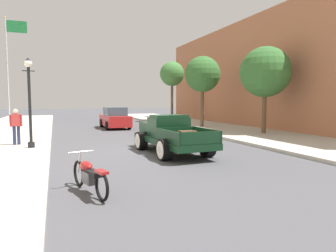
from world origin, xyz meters
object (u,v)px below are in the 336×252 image
object	(u,v)px
street_lamp_near	(29,96)
hotrod_truck_dark_green	(170,134)
pedestrian_sidewalk_left	(16,124)
motorcycle_parked	(89,175)
street_tree_third	(172,74)
street_tree_second	(202,74)
car_background_red	(115,118)
street_tree_nearest	(265,72)
flagpole	(10,59)

from	to	relation	value
street_lamp_near	hotrod_truck_dark_green	bearing A→B (deg)	-23.26
hotrod_truck_dark_green	pedestrian_sidewalk_left	distance (m)	7.17
pedestrian_sidewalk_left	street_lamp_near	distance (m)	1.89
motorcycle_parked	street_tree_third	world-z (taller)	street_tree_third
motorcycle_parked	street_tree_third	distance (m)	24.45
pedestrian_sidewalk_left	street_lamp_near	bearing A→B (deg)	-59.99
hotrod_truck_dark_green	motorcycle_parked	bearing A→B (deg)	-129.23
street_tree_second	street_tree_third	bearing A→B (deg)	86.94
car_background_red	street_tree_third	xyz separation A→B (m)	(6.83, 5.18, 4.04)
pedestrian_sidewalk_left	street_tree_third	size ratio (longest dim) A/B	0.28
motorcycle_parked	car_background_red	bearing A→B (deg)	77.30
street_tree_second	street_tree_third	xyz separation A→B (m)	(0.40, 7.53, 0.62)
street_tree_second	car_background_red	bearing A→B (deg)	159.96
street_tree_nearest	street_tree_second	bearing A→B (deg)	103.21
street_lamp_near	street_tree_nearest	world-z (taller)	street_tree_nearest
hotrod_truck_dark_green	street_lamp_near	distance (m)	6.23
street_tree_third	flagpole	bearing A→B (deg)	177.19
flagpole	street_tree_second	distance (m)	16.58
car_background_red	pedestrian_sidewalk_left	distance (m)	10.23
street_lamp_near	motorcycle_parked	bearing A→B (deg)	-76.39
car_background_red	flagpole	world-z (taller)	flagpole
hotrod_truck_dark_green	street_tree_nearest	bearing A→B (deg)	25.36
pedestrian_sidewalk_left	flagpole	xyz separation A→B (m)	(-1.77, 14.11, 4.68)
hotrod_truck_dark_green	street_tree_third	bearing A→B (deg)	68.38
street_tree_second	pedestrian_sidewalk_left	bearing A→B (deg)	-154.92
car_background_red	pedestrian_sidewalk_left	world-z (taller)	pedestrian_sidewalk_left
street_tree_nearest	motorcycle_parked	bearing A→B (deg)	-144.12
hotrod_truck_dark_green	pedestrian_sidewalk_left	size ratio (longest dim) A/B	3.03
pedestrian_sidewalk_left	street_tree_second	bearing A→B (deg)	25.08
hotrod_truck_dark_green	flagpole	xyz separation A→B (m)	(-7.98, 17.67, 5.02)
car_background_red	motorcycle_parked	bearing A→B (deg)	-102.70
hotrod_truck_dark_green	motorcycle_parked	world-z (taller)	hotrod_truck_dark_green
street_tree_nearest	street_tree_third	bearing A→B (deg)	94.11
pedestrian_sidewalk_left	motorcycle_parked	bearing A→B (deg)	-73.79
pedestrian_sidewalk_left	street_lamp_near	size ratio (longest dim) A/B	0.43
pedestrian_sidewalk_left	street_tree_third	distance (m)	18.98
motorcycle_parked	street_tree_third	xyz separation A→B (m)	(10.53, 21.62, 4.36)
hotrod_truck_dark_green	car_background_red	bearing A→B (deg)	90.53
flagpole	car_background_red	bearing A→B (deg)	-36.87
street_lamp_near	street_tree_third	size ratio (longest dim) A/B	0.65
street_lamp_near	flagpole	bearing A→B (deg)	99.14
pedestrian_sidewalk_left	flagpole	size ratio (longest dim) A/B	0.18
street_tree_second	flagpole	bearing A→B (deg)	150.02
car_background_red	street_tree_second	world-z (taller)	street_tree_second
motorcycle_parked	street_tree_third	size ratio (longest dim) A/B	0.35
street_tree_nearest	street_tree_second	distance (m)	5.95
car_background_red	street_tree_nearest	bearing A→B (deg)	-46.26
street_tree_nearest	street_tree_third	world-z (taller)	street_tree_third
street_tree_nearest	street_tree_third	distance (m)	13.38
street_tree_nearest	street_tree_second	size ratio (longest dim) A/B	0.98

